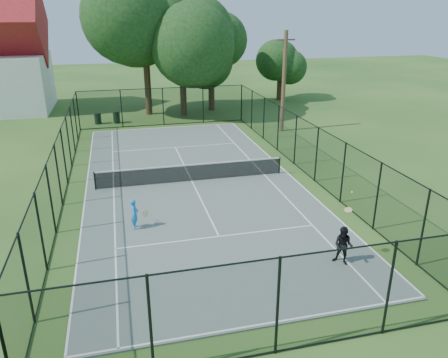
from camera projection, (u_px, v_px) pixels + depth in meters
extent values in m
plane|color=#234B1A|center=(192.00, 182.00, 23.55)|extent=(120.00, 120.00, 0.00)
cube|color=#586862|center=(192.00, 181.00, 23.54)|extent=(11.00, 24.00, 0.06)
cylinder|color=black|center=(95.00, 181.00, 22.24)|extent=(0.08, 0.08, 0.95)
cylinder|color=black|center=(279.00, 165.00, 24.48)|extent=(0.08, 0.08, 0.95)
cube|color=black|center=(192.00, 173.00, 23.36)|extent=(10.00, 0.03, 0.88)
cube|color=white|center=(191.00, 165.00, 23.20)|extent=(10.00, 0.05, 0.06)
cylinder|color=#332114|center=(148.00, 90.00, 38.31)|extent=(0.56, 0.56, 4.29)
sphere|color=black|center=(145.00, 41.00, 36.85)|extent=(7.74, 7.74, 7.74)
cylinder|color=#332114|center=(183.00, 93.00, 38.01)|extent=(0.56, 0.56, 3.95)
sphere|color=black|center=(182.00, 48.00, 36.66)|extent=(7.08, 7.08, 7.08)
cylinder|color=#332114|center=(211.00, 91.00, 40.13)|extent=(0.56, 0.56, 3.54)
sphere|color=black|center=(211.00, 55.00, 38.99)|extent=(5.62, 5.62, 5.62)
cylinder|color=#332114|center=(280.00, 88.00, 44.95)|extent=(0.56, 0.56, 2.47)
sphere|color=black|center=(281.00, 65.00, 44.12)|extent=(4.32, 4.32, 4.32)
cylinder|color=black|center=(98.00, 119.00, 35.55)|extent=(0.54, 0.54, 0.86)
cylinder|color=black|center=(97.00, 113.00, 35.39)|extent=(0.58, 0.58, 0.05)
cylinder|color=black|center=(117.00, 117.00, 35.79)|extent=(0.54, 0.54, 0.94)
cylinder|color=black|center=(116.00, 112.00, 35.61)|extent=(0.58, 0.58, 0.05)
cylinder|color=#4C3823|center=(284.00, 82.00, 32.30)|extent=(0.30, 0.30, 7.37)
cube|color=#4C3823|center=(286.00, 40.00, 31.22)|extent=(1.40, 0.10, 0.10)
imported|color=#1881D1|center=(135.00, 214.00, 18.21)|extent=(0.39, 0.52, 1.32)
torus|color=gold|center=(145.00, 213.00, 18.49)|extent=(0.27, 0.18, 0.29)
cylinder|color=silver|center=(145.00, 213.00, 18.49)|extent=(0.23, 0.15, 0.25)
imported|color=black|center=(343.00, 246.00, 15.61)|extent=(0.88, 0.89, 1.45)
torus|color=gold|center=(348.00, 210.00, 15.54)|extent=(0.30, 0.28, 0.14)
cylinder|color=silver|center=(348.00, 210.00, 15.54)|extent=(0.26, 0.24, 0.11)
sphere|color=#CCE526|center=(352.00, 192.00, 15.54)|extent=(0.07, 0.07, 0.07)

